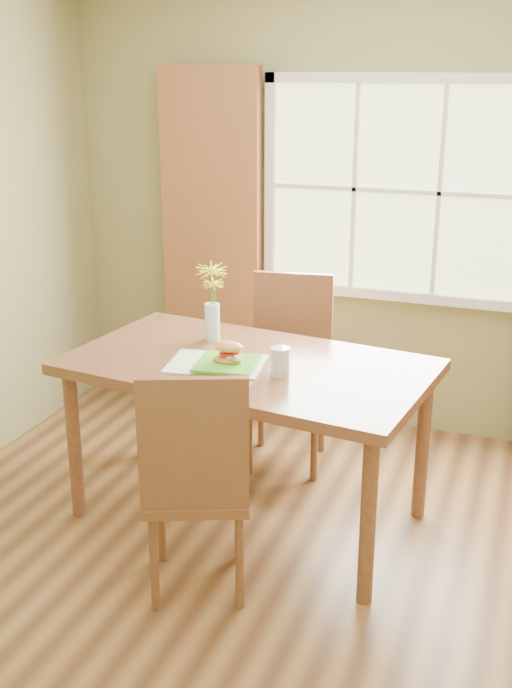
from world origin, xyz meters
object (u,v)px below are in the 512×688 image
Objects in this scene: chair_near at (196,477)px; flower_vase at (212,296)px; chair_far at (290,361)px; croissant_sandwich at (228,353)px; water_glass at (280,362)px; dining_table at (248,378)px.

flower_vase is (-0.32, 0.94, 0.50)m from chair_near.
chair_far is 0.88m from croissant_sandwich.
water_glass reaches higher than croissant_sandwich.
chair_near is 1.11m from flower_vase.
dining_table is 0.73m from chair_near.
dining_table is 1.73× the size of chair_near.
dining_table is at bearing 70.69° from chair_near.
flower_vase is at bearing 86.66° from chair_near.
dining_table is 0.28m from water_glass.
dining_table is at bearing -39.49° from flower_vase.
chair_near is 2.62× the size of flower_vase.
chair_near is 0.69m from croissant_sandwich.
flower_vase reaches higher than croissant_sandwich.
chair_near is 0.69m from water_glass.
chair_far is at bearing 69.89° from chair_near.
chair_near is at bearing -105.97° from water_glass.
dining_table is at bearing -98.05° from chair_far.
croissant_sandwich is 0.26m from water_glass.
dining_table is 0.73m from chair_far.
croissant_sandwich is at bearing 76.76° from chair_near.
croissant_sandwich is (-0.06, -0.10, 0.16)m from dining_table.
chair_near is (0.03, -0.71, -0.17)m from dining_table.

